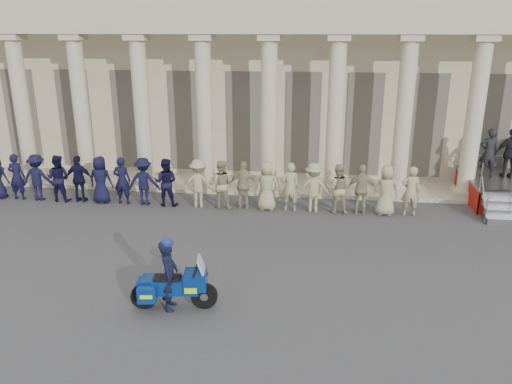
# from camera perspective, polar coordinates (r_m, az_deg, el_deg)

# --- Properties ---
(ground) EXTENTS (90.00, 90.00, 0.00)m
(ground) POSITION_cam_1_polar(r_m,az_deg,el_deg) (13.67, -7.54, -10.32)
(ground) COLOR #38383A
(ground) RESTS_ON ground
(building) EXTENTS (40.00, 12.50, 9.00)m
(building) POSITION_cam_1_polar(r_m,az_deg,el_deg) (26.61, 0.09, 13.96)
(building) COLOR tan
(building) RESTS_ON ground
(officer_rank) EXTENTS (21.12, 0.70, 1.85)m
(officer_rank) POSITION_cam_1_polar(r_m,az_deg,el_deg) (19.67, -13.67, 1.23)
(officer_rank) COLOR black
(officer_rank) RESTS_ON ground
(motorcycle) EXTENTS (2.10, 0.93, 1.35)m
(motorcycle) POSITION_cam_1_polar(r_m,az_deg,el_deg) (12.37, -9.30, -10.59)
(motorcycle) COLOR black
(motorcycle) RESTS_ON ground
(rider) EXTENTS (0.51, 0.70, 1.87)m
(rider) POSITION_cam_1_polar(r_m,az_deg,el_deg) (12.23, -9.93, -9.18)
(rider) COLOR black
(rider) RESTS_ON ground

